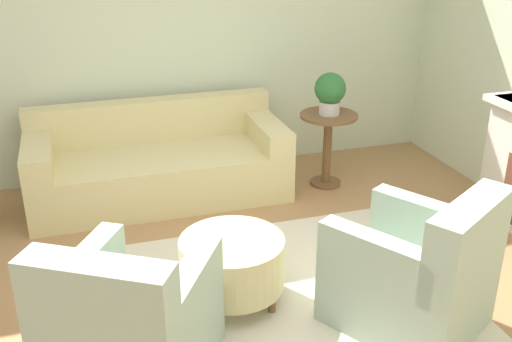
{
  "coord_description": "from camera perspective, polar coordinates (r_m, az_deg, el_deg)",
  "views": [
    {
      "loc": [
        -1.01,
        -3.15,
        2.41
      ],
      "look_at": [
        0.15,
        0.55,
        0.75
      ],
      "focal_mm": 42.0,
      "sensor_mm": 36.0,
      "label": 1
    }
  ],
  "objects": [
    {
      "name": "armchair_left",
      "position": [
        3.39,
        -11.9,
        -14.59
      ],
      "size": [
        1.1,
        1.14,
        0.94
      ],
      "color": "#9EB29E",
      "rests_on": "rug"
    },
    {
      "name": "armchair_right",
      "position": [
        3.87,
        15.04,
        -9.64
      ],
      "size": [
        1.1,
        1.14,
        0.94
      ],
      "color": "#9EB29E",
      "rests_on": "rug"
    },
    {
      "name": "couch",
      "position": [
        5.57,
        -9.28,
        0.6
      ],
      "size": [
        2.29,
        0.96,
        0.83
      ],
      "color": "beige",
      "rests_on": "ground_plane"
    },
    {
      "name": "potted_plant_on_side_table",
      "position": [
        5.56,
        7.07,
        7.53
      ],
      "size": [
        0.29,
        0.29,
        0.39
      ],
      "color": "beige",
      "rests_on": "side_table"
    },
    {
      "name": "wall_back",
      "position": [
        5.9,
        -7.46,
        13.11
      ],
      "size": [
        9.02,
        0.12,
        2.8
      ],
      "color": "beige",
      "rests_on": "ground_plane"
    },
    {
      "name": "side_table",
      "position": [
        5.69,
        6.85,
        3.21
      ],
      "size": [
        0.54,
        0.54,
        0.71
      ],
      "color": "brown",
      "rests_on": "ground_plane"
    },
    {
      "name": "ground_plane",
      "position": [
        4.1,
        0.3,
        -12.89
      ],
      "size": [
        16.0,
        16.0,
        0.0
      ],
      "primitive_type": "plane",
      "color": "#AD7F51"
    },
    {
      "name": "ottoman_table",
      "position": [
        4.0,
        -2.29,
        -8.7
      ],
      "size": [
        0.7,
        0.7,
        0.46
      ],
      "color": "beige",
      "rests_on": "rug"
    },
    {
      "name": "rug",
      "position": [
        4.09,
        0.3,
        -12.83
      ],
      "size": [
        2.77,
        2.18,
        0.01
      ],
      "color": "beige",
      "rests_on": "ground_plane"
    }
  ]
}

